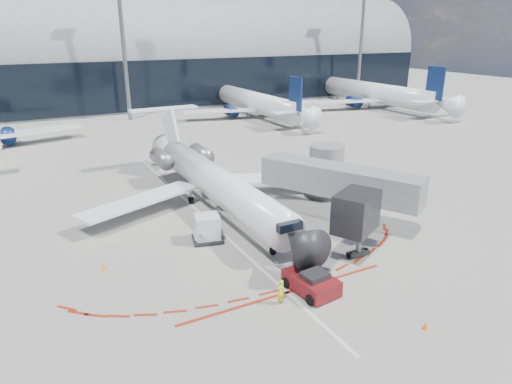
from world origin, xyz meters
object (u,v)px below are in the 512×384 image
regional_jet (212,179)px  uld_container (207,229)px  pushback_tug (311,282)px  ramp_worker (280,292)px

regional_jet → uld_container: regional_jet is taller
regional_jet → pushback_tug: (-0.31, -15.73, -1.84)m
ramp_worker → uld_container: uld_container is taller
regional_jet → uld_container: size_ratio=11.43×
ramp_worker → uld_container: size_ratio=0.61×
regional_jet → ramp_worker: (-2.65, -16.05, -1.66)m
regional_jet → uld_container: (-3.17, -6.48, -1.43)m
regional_jet → ramp_worker: bearing=-99.4°
regional_jet → ramp_worker: regional_jet is taller
ramp_worker → uld_container: bearing=-101.4°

